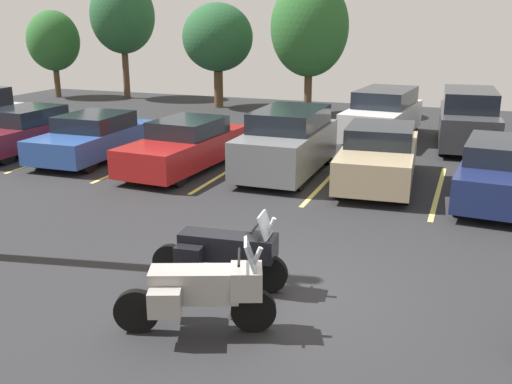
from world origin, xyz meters
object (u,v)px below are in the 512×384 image
car_grey (287,142)px  car_blue (93,137)px  car_far_white (383,115)px  car_far_charcoal (468,119)px  car_red (186,146)px  car_tan (379,156)px  car_maroon (24,130)px  motorcycle_touring (223,251)px  car_navy (501,171)px  motorcycle_third (201,289)px

car_grey → car_blue: bearing=-176.2°
car_far_white → car_far_charcoal: car_far_charcoal is taller
car_red → car_far_charcoal: 9.84m
car_red → car_tan: size_ratio=1.04×
car_grey → car_tan: bearing=-3.5°
car_tan → car_far_white: size_ratio=0.94×
car_tan → car_far_white: 6.21m
car_far_charcoal → car_blue: bearing=-151.3°
car_maroon → car_far_charcoal: size_ratio=1.01×
motorcycle_touring → car_blue: size_ratio=0.51×
car_grey → car_far_charcoal: 7.31m
car_grey → car_maroon: bearing=-178.0°
car_maroon → car_grey: size_ratio=1.09×
car_tan → car_navy: size_ratio=1.02×
car_blue → car_red: bearing=-3.0°
car_tan → car_far_white: (-0.84, 6.15, 0.13)m
car_maroon → car_red: bearing=-2.5°
car_navy → car_grey: bearing=173.2°
car_maroon → car_grey: 9.09m
motorcycle_third → car_navy: 9.15m
car_grey → car_far_charcoal: size_ratio=0.92×
car_tan → car_navy: bearing=-9.7°
motorcycle_third → car_far_charcoal: (3.16, 14.46, 0.31)m
car_blue → car_red: car_red is taller
motorcycle_third → car_maroon: car_maroon is taller
car_blue → car_far_charcoal: size_ratio=0.94×
car_far_white → car_blue: bearing=-141.4°
car_maroon → car_red: 6.15m
motorcycle_third → car_far_charcoal: 14.80m
car_grey → car_far_charcoal: (4.71, 5.59, 0.06)m
motorcycle_third → car_navy: bearing=63.5°
motorcycle_touring → car_far_charcoal: 13.47m
car_grey → car_far_white: (1.77, 5.99, -0.01)m
car_navy → car_tan: bearing=170.3°
car_red → car_tan: car_tan is taller
car_maroon → car_blue: size_ratio=1.07×
motorcycle_third → car_navy: car_navy is taller
car_red → car_maroon: bearing=177.5°
car_far_white → motorcycle_touring: bearing=-92.2°
motorcycle_touring → car_red: car_red is taller
motorcycle_third → car_far_white: (0.22, 14.86, 0.23)m
car_navy → car_far_charcoal: 6.34m
car_red → motorcycle_touring: bearing=-58.5°
car_blue → car_red: size_ratio=0.92×
car_grey → car_navy: (5.63, -0.68, -0.17)m
motorcycle_touring → car_blue: car_blue is taller
car_maroon → car_far_white: car_far_white is taller
car_maroon → car_tan: car_tan is taller
car_red → car_grey: bearing=11.4°
car_maroon → car_grey: (9.08, 0.32, 0.20)m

